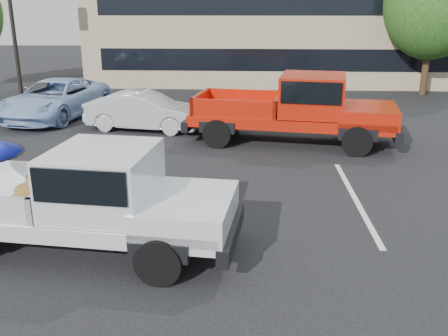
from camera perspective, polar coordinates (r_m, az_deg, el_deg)
The scene contains 10 objects.
ground at distance 9.57m, azimuth -0.80°, elevation -7.62°, with size 90.00×90.00×0.00m, color black.
stripe_left at distance 11.93m, azimuth -14.73°, elevation -2.87°, with size 0.12×5.00×0.01m, color silver.
stripe_right at distance 11.65m, azimuth 14.76°, elevation -3.39°, with size 0.12×5.00×0.01m, color silver.
motel_building at distance 29.64m, azimuth 5.86°, elevation 16.25°, with size 20.40×8.40×6.30m.
tree_right at distance 26.01m, azimuth 22.82°, elevation 16.95°, with size 4.46×4.46×6.78m.
tree_back at distance 33.05m, azimuth 12.97°, elevation 18.19°, with size 4.68×4.68×7.11m.
silver_pickup at distance 8.91m, azimuth -14.88°, elevation -2.94°, with size 5.87×2.57×2.06m.
red_pickup at distance 15.69m, azimuth 9.30°, elevation 6.96°, with size 6.80×3.30×2.15m.
silver_sedan at distance 17.56m, azimuth -9.06°, elevation 6.46°, with size 1.40×4.03×1.33m, color silver.
blue_suv at distance 20.26m, azimuth -18.71°, elevation 7.47°, with size 2.42×5.24×1.46m, color #93AFDB.
Camera 1 is at (0.56, -8.60, 4.17)m, focal length 40.00 mm.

